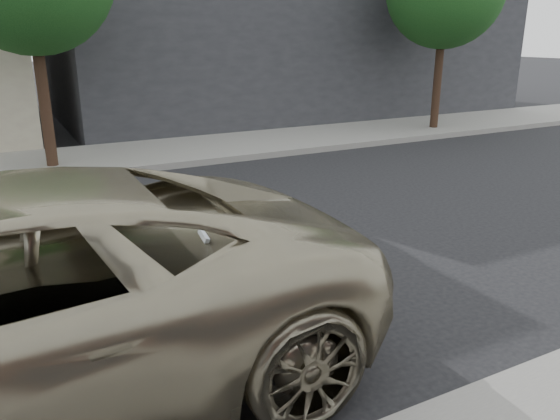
{
  "coord_description": "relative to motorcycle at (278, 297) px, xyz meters",
  "views": [
    {
      "loc": [
        3.03,
        6.66,
        2.9
      ],
      "look_at": [
        0.15,
        1.2,
        0.9
      ],
      "focal_mm": 35.0,
      "sensor_mm": 36.0,
      "label": 1
    }
  ],
  "objects": [
    {
      "name": "ground",
      "position": [
        -0.91,
        -2.6,
        -0.56
      ],
      "size": [
        120.0,
        120.0,
        0.0
      ],
      "primitive_type": "plane",
      "color": "black",
      "rests_on": "ground"
    },
    {
      "name": "far_sidewalk",
      "position": [
        -0.91,
        -9.1,
        -0.48
      ],
      "size": [
        44.0,
        3.0,
        0.15
      ],
      "primitive_type": "cube",
      "color": "gray",
      "rests_on": "ground"
    },
    {
      "name": "far_building_dark",
      "position": [
        -7.91,
        -16.1,
        2.94
      ],
      "size": [
        16.0,
        11.0,
        7.0
      ],
      "color": "#2C2C32",
      "rests_on": "ground"
    },
    {
      "name": "motorcycle",
      "position": [
        0.0,
        0.0,
        0.0
      ],
      "size": [
        2.04,
        0.68,
        1.3
      ],
      "rotation": [
        0.0,
        0.0,
        -0.15
      ],
      "color": "black",
      "rests_on": "ground"
    }
  ]
}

